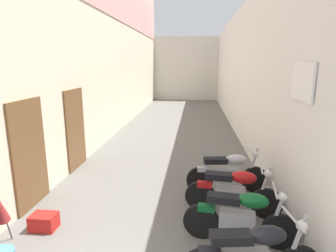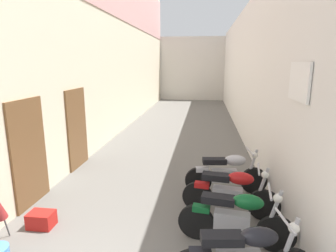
% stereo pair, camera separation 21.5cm
% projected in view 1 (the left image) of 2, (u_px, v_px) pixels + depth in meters
% --- Properties ---
extents(ground_plane, '(36.77, 36.77, 0.00)m').
position_uv_depth(ground_plane, '(173.00, 142.00, 10.45)').
color(ground_plane, '#66635E').
extents(building_left, '(0.45, 20.77, 8.30)m').
position_uv_depth(building_left, '(113.00, 31.00, 11.69)').
color(building_left, beige).
rests_on(building_left, ground).
extents(building_right, '(0.45, 20.77, 5.03)m').
position_uv_depth(building_right, '(242.00, 72.00, 11.58)').
color(building_right, silver).
rests_on(building_right, ground).
extents(building_far_end, '(8.01, 2.00, 4.88)m').
position_uv_depth(building_far_end, '(186.00, 69.00, 22.91)').
color(building_far_end, beige).
rests_on(building_far_end, ground).
extents(motorcycle_second, '(1.84, 0.58, 1.04)m').
position_uv_depth(motorcycle_second, '(241.00, 215.00, 4.48)').
color(motorcycle_second, black).
rests_on(motorcycle_second, ground).
extents(motorcycle_third, '(1.84, 0.58, 1.04)m').
position_uv_depth(motorcycle_third, '(233.00, 190.00, 5.37)').
color(motorcycle_third, black).
rests_on(motorcycle_third, ground).
extents(motorcycle_fourth, '(1.85, 0.58, 1.04)m').
position_uv_depth(motorcycle_fourth, '(228.00, 171.00, 6.31)').
color(motorcycle_fourth, black).
rests_on(motorcycle_fourth, ground).
extents(plastic_crate, '(0.44, 0.32, 0.28)m').
position_uv_depth(plastic_crate, '(44.00, 222.00, 4.96)').
color(plastic_crate, red).
rests_on(plastic_crate, ground).
extents(umbrella_leaning, '(0.20, 0.35, 0.97)m').
position_uv_depth(umbrella_leaning, '(0.00, 207.00, 4.38)').
color(umbrella_leaning, '#4C4C4C').
rests_on(umbrella_leaning, ground).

